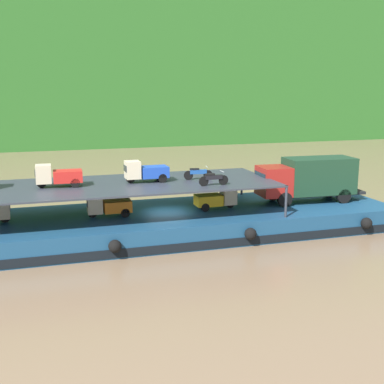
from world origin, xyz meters
name	(u,v)px	position (x,y,z in m)	size (l,w,h in m)	color
ground_plane	(167,234)	(0.00, 0.00, 0.00)	(400.00, 400.00, 0.00)	#7F664C
hillside_far_bank	(77,29)	(0.00, 61.96, 19.25)	(146.97, 30.88, 34.17)	#286023
cargo_barge	(167,223)	(0.00, -0.03, 0.75)	(30.34, 8.61, 1.50)	navy
covered_lorry	(309,178)	(10.19, -0.11, 3.19)	(7.93, 2.58, 3.10)	maroon
cargo_rack	(107,186)	(-3.80, 0.00, 3.44)	(21.14, 7.23, 2.00)	#2D333D
mini_truck_lower_aft	(108,206)	(-3.79, -0.09, 2.19)	(2.75, 1.21, 1.38)	orange
mini_truck_lower_mid	(216,199)	(3.33, -0.19, 2.19)	(2.74, 1.21, 1.38)	gold
mini_truck_upper_mid	(58,176)	(-6.70, 0.20, 4.19)	(2.77, 1.24, 1.38)	red
mini_truck_upper_fore	(146,171)	(-1.32, 0.20, 4.19)	(2.76, 1.23, 1.38)	#1E47B7
motorcycle_upper_port	(213,179)	(2.40, -2.17, 3.93)	(1.90, 0.55, 0.87)	black
motorcycle_upper_centre	(198,173)	(2.10, 0.00, 3.93)	(1.90, 0.55, 0.87)	black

